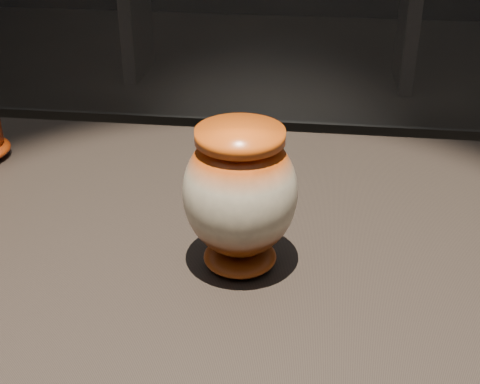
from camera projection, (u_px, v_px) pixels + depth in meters
The scene contains 2 objects.
display_plinth at pixel (169, 375), 1.09m from camera, with size 2.00×0.80×0.90m.
main_vase at pixel (240, 194), 0.85m from camera, with size 0.16×0.16×0.20m.
Camera 1 is at (0.22, -0.79, 1.41)m, focal length 50.00 mm.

